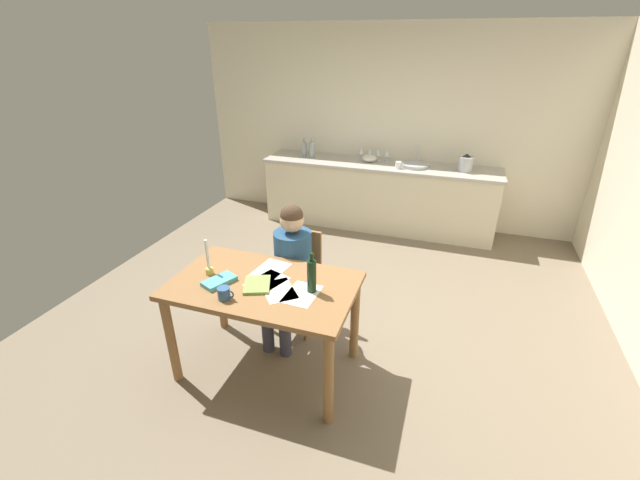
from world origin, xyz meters
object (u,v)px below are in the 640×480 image
coffee_mug (224,293)px  wine_bottle_on_table (312,275)px  chair_at_table (297,274)px  mixing_bowl (369,158)px  candlestick (209,265)px  wine_glass_back_left (370,152)px  bottle_vinegar (312,149)px  dining_table (264,297)px  bottle_oil (304,149)px  stovetop_kettle (466,163)px  teacup_on_counter (399,165)px  sink_unit (415,165)px  wine_glass_back_right (361,151)px  wine_glass_near_sink (387,153)px  book_magazine (219,281)px  book_cookery (257,285)px  person_seated (290,265)px  wine_glass_by_kettle (378,152)px

coffee_mug → wine_bottle_on_table: 0.61m
chair_at_table → mixing_bowl: 2.49m
candlestick → wine_glass_back_left: bearing=81.1°
bottle_vinegar → candlestick: bearing=-84.8°
chair_at_table → dining_table: bearing=-90.4°
candlestick → wine_glass_back_left: 3.25m
bottle_vinegar → mixing_bowl: 0.80m
chair_at_table → bottle_oil: 2.62m
mixing_bowl → stovetop_kettle: 1.23m
teacup_on_counter → chair_at_table: bearing=-102.7°
sink_unit → bottle_oil: 1.54m
chair_at_table → stovetop_kettle: 2.78m
sink_unit → wine_glass_back_right: size_ratio=2.34×
wine_glass_near_sink → wine_glass_back_left: (-0.24, 0.00, 0.00)m
book_magazine → book_cookery: book_magazine is taller
book_cookery → bottle_oil: 3.23m
book_cookery → wine_glass_back_right: bearing=68.7°
chair_at_table → teacup_on_counter: teacup_on_counter is taller
bottle_oil → mixing_bowl: 0.93m
wine_bottle_on_table → stovetop_kettle: bearing=72.7°
candlestick → mixing_bowl: 3.15m
coffee_mug → book_cookery: size_ratio=0.52×
dining_table → teacup_on_counter: teacup_on_counter is taller
book_cookery → wine_glass_back_right: wine_glass_back_right is taller
person_seated → mixing_bowl: size_ratio=6.06×
candlestick → coffee_mug: bearing=-42.5°
coffee_mug → sink_unit: (0.86, 3.32, 0.09)m
sink_unit → bottle_vinegar: bearing=-179.7°
person_seated → wine_glass_back_right: (-0.05, 2.70, 0.33)m
coffee_mug → bottle_vinegar: 3.36m
bottle_vinegar → wine_glass_near_sink: (1.01, 0.15, -0.01)m
candlestick → book_magazine: candlestick is taller
coffee_mug → teacup_on_counter: size_ratio=1.09×
person_seated → bottle_vinegar: (-0.72, 2.55, 0.34)m
candlestick → sink_unit: 3.27m
book_magazine → bottle_oil: size_ratio=0.94×
teacup_on_counter → book_magazine: bearing=-105.2°
wine_bottle_on_table → mixing_bowl: 3.09m
sink_unit → teacup_on_counter: size_ratio=3.24×
chair_at_table → bottle_oil: (-0.85, 2.43, 0.50)m
stovetop_kettle → book_magazine: bearing=-117.2°
wine_glass_by_kettle → coffee_mug: bearing=-95.6°
person_seated → teacup_on_counter: 2.47m
bottle_oil → book_magazine: bearing=-80.4°
wine_glass_back_right → mixing_bowl: bearing=-36.4°
wine_glass_by_kettle → wine_glass_back_left: bearing=180.0°
stovetop_kettle → wine_glass_near_sink: size_ratio=1.43×
dining_table → stovetop_kettle: size_ratio=6.13×
wine_glass_back_right → teacup_on_counter: bearing=-28.0°
person_seated → candlestick: 0.70m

